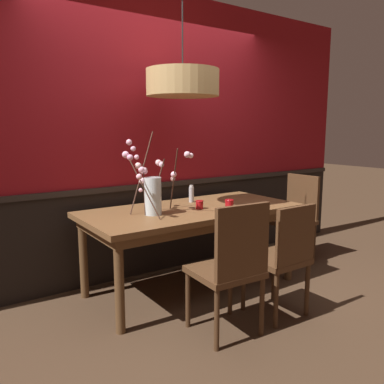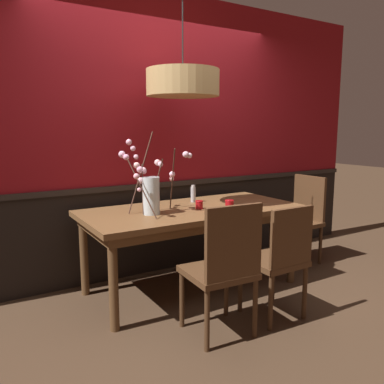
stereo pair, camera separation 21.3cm
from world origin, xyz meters
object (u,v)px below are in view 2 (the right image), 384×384
at_px(chair_head_east_end, 301,215).
at_px(pendant_lamp, 183,83).
at_px(vase_with_blossoms, 151,190).
at_px(chair_far_side_left, 124,219).
at_px(candle_holder_nearer_edge, 229,204).
at_px(condiment_bottle, 193,194).
at_px(chair_near_side_right, 280,256).
at_px(dining_table, 192,217).
at_px(chair_far_side_right, 176,212).
at_px(chair_near_side_left, 224,265).
at_px(candle_holder_nearer_center, 199,205).

distance_m(chair_head_east_end, pendant_lamp, 1.98).
bearing_deg(vase_with_blossoms, chair_far_side_left, 82.91).
height_order(candle_holder_nearer_edge, condiment_bottle, condiment_bottle).
distance_m(chair_head_east_end, vase_with_blossoms, 1.89).
distance_m(candle_holder_nearer_edge, pendant_lamp, 1.13).
height_order(chair_head_east_end, candle_holder_nearer_edge, chair_head_east_end).
relative_size(vase_with_blossoms, pendant_lamp, 0.66).
bearing_deg(chair_head_east_end, condiment_bottle, 170.26).
bearing_deg(chair_far_side_left, chair_near_side_right, -71.79).
height_order(dining_table, vase_with_blossoms, vase_with_blossoms).
height_order(chair_near_side_right, chair_far_side_left, chair_far_side_left).
height_order(candle_holder_nearer_edge, pendant_lamp, pendant_lamp).
relative_size(chair_far_side_right, pendant_lamp, 0.92).
relative_size(chair_near_side_right, condiment_bottle, 5.41).
bearing_deg(chair_far_side_left, chair_near_side_left, -88.40).
distance_m(dining_table, vase_with_blossoms, 0.51).
bearing_deg(candle_holder_nearer_edge, chair_head_east_end, 10.63).
bearing_deg(chair_far_side_left, pendant_lamp, -72.81).
distance_m(chair_far_side_right, chair_far_side_left, 0.62).
bearing_deg(chair_far_side_right, condiment_bottle, -103.72).
bearing_deg(candle_holder_nearer_center, candle_holder_nearer_edge, -27.55).
bearing_deg(chair_near_side_left, dining_table, 73.13).
height_order(chair_far_side_right, pendant_lamp, pendant_lamp).
xyz_separation_m(chair_near_side_left, pendant_lamp, (0.20, 0.92, 1.31)).
bearing_deg(chair_far_side_left, chair_far_side_right, -1.88).
relative_size(chair_head_east_end, condiment_bottle, 5.71).
bearing_deg(candle_holder_nearer_edge, candle_holder_nearer_center, 152.45).
distance_m(chair_far_side_left, chair_near_side_left, 1.73).
relative_size(dining_table, candle_holder_nearer_edge, 24.21).
distance_m(chair_far_side_left, condiment_bottle, 0.85).
height_order(candle_holder_nearer_center, condiment_bottle, condiment_bottle).
bearing_deg(chair_near_side_right, chair_near_side_left, -179.78).
height_order(condiment_bottle, pendant_lamp, pendant_lamp).
bearing_deg(chair_near_side_right, chair_far_side_right, 88.44).
bearing_deg(dining_table, candle_holder_nearer_edge, -35.94).
height_order(candle_holder_nearer_center, candle_holder_nearer_edge, candle_holder_nearer_edge).
relative_size(chair_far_side_left, pendant_lamp, 0.89).
bearing_deg(vase_with_blossoms, chair_far_side_right, 50.65).
bearing_deg(chair_near_side_left, chair_far_side_left, 91.60).
bearing_deg(chair_head_east_end, dining_table, -179.24).
xyz_separation_m(chair_near_side_left, candle_holder_nearer_center, (0.29, 0.78, 0.26)).
distance_m(chair_near_side_right, chair_far_side_left, 1.82).
relative_size(candle_holder_nearer_edge, pendant_lamp, 0.08).
xyz_separation_m(dining_table, condiment_bottle, (0.16, 0.23, 0.16)).
bearing_deg(chair_near_side_left, chair_far_side_right, 71.66).
bearing_deg(candle_holder_nearer_edge, pendant_lamp, 141.61).
height_order(chair_near_side_left, condiment_bottle, chair_near_side_left).
relative_size(chair_near_side_right, chair_far_side_right, 0.95).
relative_size(chair_near_side_right, pendant_lamp, 0.88).
xyz_separation_m(dining_table, chair_far_side_right, (0.31, 0.86, -0.15)).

